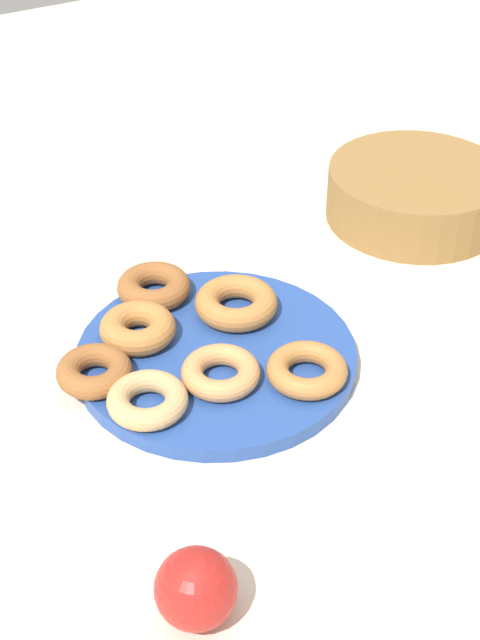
% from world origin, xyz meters
% --- Properties ---
extents(ground_plane, '(2.40, 2.40, 0.00)m').
position_xyz_m(ground_plane, '(0.00, 0.00, 0.00)').
color(ground_plane, beige).
extents(donut_plate, '(0.31, 0.31, 0.02)m').
position_xyz_m(donut_plate, '(0.00, 0.00, 0.01)').
color(donut_plate, '#284C9E').
rests_on(donut_plate, ground_plane).
extents(donut_0, '(0.12, 0.12, 0.03)m').
position_xyz_m(donut_0, '(-0.06, -0.06, 0.03)').
color(donut_0, '#BC7A3D').
rests_on(donut_0, donut_plate).
extents(donut_1, '(0.12, 0.12, 0.03)m').
position_xyz_m(donut_1, '(-0.13, -0.01, 0.03)').
color(donut_1, '#995B2D').
rests_on(donut_1, donut_plate).
extents(donut_2, '(0.10, 0.10, 0.02)m').
position_xyz_m(donut_2, '(0.05, -0.02, 0.03)').
color(donut_2, tan).
rests_on(donut_2, donut_plate).
extents(donut_3, '(0.11, 0.11, 0.03)m').
position_xyz_m(donut_3, '(-0.05, 0.05, 0.03)').
color(donut_3, '#BC7A3D').
rests_on(donut_3, donut_plate).
extents(donut_4, '(0.10, 0.10, 0.03)m').
position_xyz_m(donut_4, '(-0.02, -0.13, 0.03)').
color(donut_4, '#995B2D').
rests_on(donut_4, donut_plate).
extents(donut_5, '(0.12, 0.12, 0.02)m').
position_xyz_m(donut_5, '(0.09, 0.06, 0.03)').
color(donut_5, '#BC7A3D').
rests_on(donut_5, donut_plate).
extents(donut_6, '(0.09, 0.09, 0.02)m').
position_xyz_m(donut_6, '(0.05, -0.11, 0.03)').
color(donut_6, tan).
rests_on(donut_6, donut_plate).
extents(basket, '(0.32, 0.32, 0.07)m').
position_xyz_m(basket, '(-0.14, 0.38, 0.04)').
color(basket, olive).
rests_on(basket, ground_plane).
extents(apple, '(0.07, 0.07, 0.07)m').
position_xyz_m(apple, '(0.28, -0.17, 0.03)').
color(apple, red).
rests_on(apple, ground_plane).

